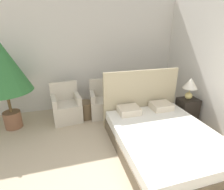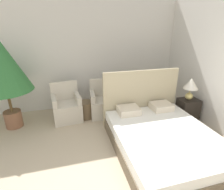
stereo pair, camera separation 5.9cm
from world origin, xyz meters
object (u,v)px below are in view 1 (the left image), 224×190
(armchair_near_window_left, at_px, (67,109))
(armchair_near_window_right, at_px, (103,105))
(nightstand, at_px, (187,109))
(side_table, at_px, (86,110))
(bed, at_px, (162,136))
(potted_palm, at_px, (0,66))
(table_lamp, at_px, (190,85))

(armchair_near_window_left, relative_size, armchair_near_window_right, 1.00)
(nightstand, relative_size, side_table, 1.32)
(bed, height_order, potted_palm, potted_palm)
(armchair_near_window_right, bearing_deg, table_lamp, -17.16)
(potted_palm, height_order, side_table, potted_palm)
(potted_palm, distance_m, side_table, 2.04)
(armchair_near_window_left, relative_size, side_table, 2.17)
(armchair_near_window_left, height_order, table_lamp, table_lamp)
(nightstand, distance_m, table_lamp, 0.62)
(table_lamp, bearing_deg, bed, -145.60)
(nightstand, height_order, table_lamp, table_lamp)
(bed, xyz_separation_m, armchair_near_window_left, (-1.65, 1.57, 0.04))
(potted_palm, height_order, table_lamp, potted_palm)
(potted_palm, bearing_deg, armchair_near_window_left, 0.63)
(armchair_near_window_left, relative_size, table_lamp, 1.76)
(side_table, bearing_deg, nightstand, -18.51)
(potted_palm, bearing_deg, nightstand, -11.03)
(armchair_near_window_left, distance_m, potted_palm, 1.64)
(armchair_near_window_right, bearing_deg, armchair_near_window_left, -174.22)
(bed, relative_size, table_lamp, 4.18)
(armchair_near_window_right, bearing_deg, nightstand, -16.90)
(armchair_near_window_left, bearing_deg, potted_palm, 174.59)
(potted_palm, xyz_separation_m, side_table, (1.65, 0.01, -1.21))
(side_table, bearing_deg, armchair_near_window_left, 179.35)
(potted_palm, distance_m, nightstand, 4.23)
(nightstand, relative_size, table_lamp, 1.07)
(bed, height_order, nightstand, bed)
(armchair_near_window_left, height_order, potted_palm, potted_palm)
(table_lamp, distance_m, side_table, 2.55)
(armchair_near_window_right, distance_m, potted_palm, 2.38)
(bed, bearing_deg, potted_palm, 151.41)
(nightstand, bearing_deg, armchair_near_window_left, 164.23)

